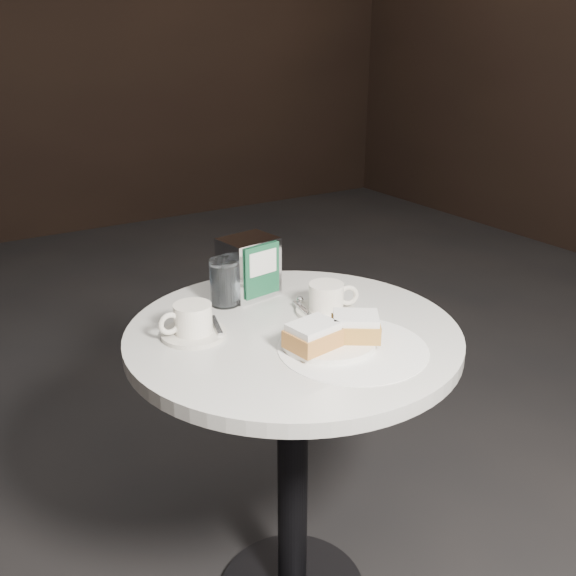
{
  "coord_description": "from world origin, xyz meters",
  "views": [
    {
      "loc": [
        -0.65,
        -1.02,
        1.32
      ],
      "look_at": [
        0.0,
        0.02,
        0.83
      ],
      "focal_mm": 40.0,
      "sensor_mm": 36.0,
      "label": 1
    }
  ],
  "objects_px": {
    "coffee_cup_left": "(192,323)",
    "coffee_cup_right": "(327,300)",
    "water_glass_right": "(253,268)",
    "napkin_dispenser": "(249,267)",
    "cafe_table": "(293,410)",
    "beignet_plate": "(332,335)",
    "water_glass_left": "(225,283)"
  },
  "relations": [
    {
      "from": "coffee_cup_left",
      "to": "coffee_cup_right",
      "type": "relative_size",
      "value": 0.82
    },
    {
      "from": "water_glass_right",
      "to": "napkin_dispenser",
      "type": "height_order",
      "value": "napkin_dispenser"
    },
    {
      "from": "coffee_cup_right",
      "to": "water_glass_right",
      "type": "bearing_deg",
      "value": 133.4
    },
    {
      "from": "cafe_table",
      "to": "water_glass_right",
      "type": "bearing_deg",
      "value": 81.4
    },
    {
      "from": "coffee_cup_right",
      "to": "napkin_dispenser",
      "type": "relative_size",
      "value": 1.24
    },
    {
      "from": "beignet_plate",
      "to": "coffee_cup_right",
      "type": "height_order",
      "value": "coffee_cup_right"
    },
    {
      "from": "napkin_dispenser",
      "to": "water_glass_right",
      "type": "bearing_deg",
      "value": 37.09
    },
    {
      "from": "coffee_cup_left",
      "to": "coffee_cup_right",
      "type": "bearing_deg",
      "value": -9.09
    },
    {
      "from": "cafe_table",
      "to": "beignet_plate",
      "type": "bearing_deg",
      "value": -78.96
    },
    {
      "from": "beignet_plate",
      "to": "water_glass_left",
      "type": "xyz_separation_m",
      "value": [
        -0.08,
        0.3,
        0.03
      ]
    },
    {
      "from": "cafe_table",
      "to": "napkin_dispenser",
      "type": "xyz_separation_m",
      "value": [
        0.01,
        0.21,
        0.27
      ]
    },
    {
      "from": "water_glass_left",
      "to": "coffee_cup_right",
      "type": "bearing_deg",
      "value": -44.14
    },
    {
      "from": "coffee_cup_left",
      "to": "coffee_cup_right",
      "type": "xyz_separation_m",
      "value": [
        0.3,
        -0.05,
        -0.0
      ]
    },
    {
      "from": "coffee_cup_left",
      "to": "water_glass_left",
      "type": "height_order",
      "value": "water_glass_left"
    },
    {
      "from": "cafe_table",
      "to": "coffee_cup_right",
      "type": "height_order",
      "value": "coffee_cup_right"
    },
    {
      "from": "napkin_dispenser",
      "to": "water_glass_left",
      "type": "bearing_deg",
      "value": -175.41
    },
    {
      "from": "coffee_cup_right",
      "to": "water_glass_right",
      "type": "relative_size",
      "value": 1.52
    },
    {
      "from": "water_glass_right",
      "to": "napkin_dispenser",
      "type": "xyz_separation_m",
      "value": [
        -0.02,
        -0.02,
        0.01
      ]
    },
    {
      "from": "water_glass_right",
      "to": "coffee_cup_right",
      "type": "bearing_deg",
      "value": -70.65
    },
    {
      "from": "cafe_table",
      "to": "coffee_cup_right",
      "type": "xyz_separation_m",
      "value": [
        0.11,
        0.03,
        0.23
      ]
    },
    {
      "from": "beignet_plate",
      "to": "napkin_dispenser",
      "type": "distance_m",
      "value": 0.32
    },
    {
      "from": "coffee_cup_right",
      "to": "water_glass_right",
      "type": "height_order",
      "value": "water_glass_right"
    },
    {
      "from": "beignet_plate",
      "to": "water_glass_left",
      "type": "relative_size",
      "value": 2.04
    },
    {
      "from": "beignet_plate",
      "to": "water_glass_right",
      "type": "bearing_deg",
      "value": 87.63
    },
    {
      "from": "coffee_cup_left",
      "to": "cafe_table",
      "type": "bearing_deg",
      "value": -22.31
    },
    {
      "from": "coffee_cup_right",
      "to": "water_glass_left",
      "type": "relative_size",
      "value": 1.63
    },
    {
      "from": "coffee_cup_left",
      "to": "water_glass_right",
      "type": "relative_size",
      "value": 1.25
    },
    {
      "from": "coffee_cup_right",
      "to": "water_glass_left",
      "type": "distance_m",
      "value": 0.23
    },
    {
      "from": "water_glass_left",
      "to": "napkin_dispenser",
      "type": "relative_size",
      "value": 0.76
    },
    {
      "from": "cafe_table",
      "to": "beignet_plate",
      "type": "relative_size",
      "value": 3.43
    },
    {
      "from": "coffee_cup_left",
      "to": "water_glass_left",
      "type": "distance_m",
      "value": 0.17
    },
    {
      "from": "napkin_dispenser",
      "to": "coffee_cup_right",
      "type": "bearing_deg",
      "value": -70.82
    }
  ]
}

